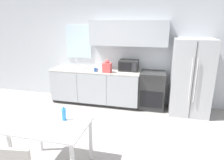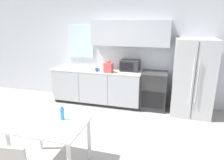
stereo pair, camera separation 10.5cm
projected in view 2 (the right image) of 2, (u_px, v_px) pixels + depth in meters
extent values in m
plane|color=gray|center=(83.00, 140.00, 3.69)|extent=(12.00, 12.00, 0.00)
cube|color=silver|center=(113.00, 51.00, 5.29)|extent=(12.00, 0.06, 2.70)
cube|color=silver|center=(81.00, 41.00, 5.42)|extent=(0.71, 0.04, 0.87)
cube|color=#B2B7BC|center=(130.00, 33.00, 4.86)|extent=(1.92, 0.32, 0.61)
cube|color=#333333|center=(98.00, 100.00, 5.45)|extent=(2.31, 0.59, 0.08)
cube|color=#B2B7BC|center=(97.00, 85.00, 5.30)|extent=(2.31, 0.65, 0.80)
cube|color=#B2B7BC|center=(65.00, 87.00, 5.19)|extent=(0.75, 0.01, 0.78)
cube|color=#B2B7BC|center=(93.00, 89.00, 5.00)|extent=(0.75, 0.01, 0.78)
cube|color=#B2B7BC|center=(123.00, 92.00, 4.80)|extent=(0.75, 0.01, 0.78)
cube|color=beige|center=(97.00, 70.00, 5.18)|extent=(2.34, 0.67, 0.03)
cube|color=#2D2D2D|center=(154.00, 90.00, 4.96)|extent=(0.61, 0.59, 0.93)
cube|color=black|center=(152.00, 100.00, 4.72)|extent=(0.53, 0.01, 0.41)
cylinder|color=#262626|center=(146.00, 77.00, 4.60)|extent=(0.03, 0.02, 0.03)
cylinder|color=#262626|center=(151.00, 78.00, 4.57)|extent=(0.03, 0.02, 0.03)
cylinder|color=#262626|center=(156.00, 78.00, 4.54)|extent=(0.03, 0.02, 0.03)
cylinder|color=#262626|center=(161.00, 78.00, 4.51)|extent=(0.03, 0.02, 0.03)
cube|color=silver|center=(193.00, 78.00, 4.55)|extent=(0.87, 0.74, 1.76)
cube|color=#3F3F3F|center=(194.00, 82.00, 4.20)|extent=(0.01, 0.01, 1.70)
cylinder|color=silver|center=(192.00, 81.00, 4.18)|extent=(0.02, 0.02, 0.97)
cylinder|color=silver|center=(197.00, 81.00, 4.16)|extent=(0.02, 0.02, 0.97)
cube|color=#B7BABC|center=(77.00, 68.00, 5.32)|extent=(0.61, 0.39, 0.02)
cylinder|color=silver|center=(79.00, 63.00, 5.43)|extent=(0.02, 0.02, 0.21)
cylinder|color=silver|center=(78.00, 60.00, 5.34)|extent=(0.02, 0.14, 0.02)
cube|color=#282828|center=(130.00, 65.00, 5.03)|extent=(0.48, 0.35, 0.27)
cube|color=black|center=(127.00, 67.00, 4.88)|extent=(0.30, 0.01, 0.19)
cube|color=#2D2D33|center=(136.00, 67.00, 4.83)|extent=(0.10, 0.01, 0.22)
cylinder|color=#335999|center=(97.00, 70.00, 4.98)|extent=(0.08, 0.08, 0.10)
torus|color=#335999|center=(99.00, 70.00, 4.96)|extent=(0.02, 0.07, 0.07)
cube|color=#D14C4C|center=(108.00, 68.00, 4.87)|extent=(0.21, 0.18, 0.24)
sphere|color=#D14C4C|center=(108.00, 62.00, 4.83)|extent=(0.12, 0.12, 0.11)
cube|color=white|center=(50.00, 123.00, 2.83)|extent=(1.02, 0.78, 0.03)
cylinder|color=white|center=(10.00, 155.00, 2.75)|extent=(0.06, 0.06, 0.71)
cylinder|color=white|center=(39.00, 130.00, 3.36)|extent=(0.06, 0.06, 0.71)
cylinder|color=white|center=(89.00, 138.00, 3.13)|extent=(0.06, 0.06, 0.71)
cylinder|color=#338CD8|center=(62.00, 114.00, 2.90)|extent=(0.07, 0.07, 0.18)
cylinder|color=#338CD8|center=(62.00, 107.00, 2.87)|extent=(0.03, 0.03, 0.03)
cylinder|color=white|center=(62.00, 106.00, 2.86)|extent=(0.03, 0.03, 0.02)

